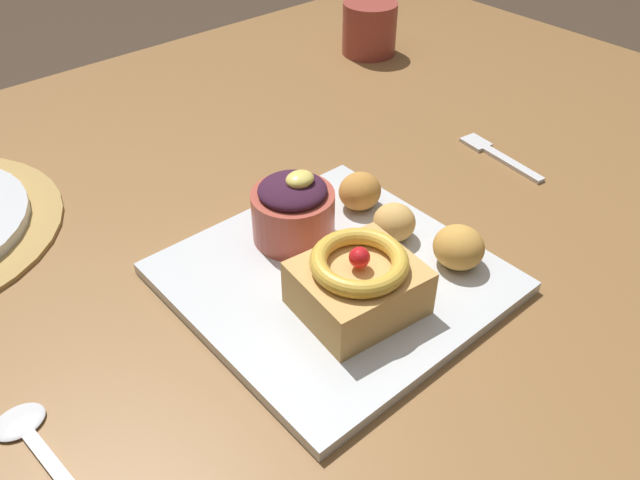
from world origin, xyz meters
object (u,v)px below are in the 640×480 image
fritter_front (360,191)px  fork (496,154)px  cake_slice (358,282)px  fritter_middle (459,247)px  fritter_back (394,222)px  coffee_mug (369,28)px  berry_ramekin (293,210)px  front_plate (334,278)px  spoon (36,444)px

fritter_front → fork: fritter_front is taller
cake_slice → fritter_middle: (0.11, -0.02, -0.01)m
fritter_back → coffee_mug: 0.50m
berry_ramekin → fork: 0.30m
front_plate → fork: size_ratio=2.17×
cake_slice → fritter_middle: bearing=-9.9°
fritter_middle → front_plate: bearing=145.6°
fritter_back → coffee_mug: (0.34, 0.38, 0.01)m
fritter_middle → fork: size_ratio=0.39×
fritter_middle → coffee_mug: bearing=54.4°
fritter_middle → coffee_mug: 0.55m
berry_ramekin → coffee_mug: berry_ramekin is taller
fritter_back → fork: 0.23m
cake_slice → fritter_front: cake_slice is taller
fritter_back → fritter_front: bearing=79.8°
berry_ramekin → coffee_mug: size_ratio=0.95×
fritter_front → fritter_middle: size_ratio=0.94×
spoon → fritter_back: bearing=-96.3°
fritter_front → fritter_middle: 0.13m
fritter_front → fork: bearing=-5.8°
front_plate → fork: front_plate is taller
berry_ramekin → coffee_mug: 0.51m
front_plate → fritter_back: (0.08, 0.00, 0.02)m
fritter_front → fork: (0.21, -0.02, -0.03)m
fritter_back → spoon: (-0.37, 0.01, -0.03)m
fritter_front → coffee_mug: coffee_mug is taller
fritter_back → cake_slice: bearing=-153.2°
berry_ramekin → spoon: 0.30m
front_plate → fritter_front: size_ratio=5.89×
fritter_back → coffee_mug: bearing=48.4°
spoon → coffee_mug: coffee_mug is taller
spoon → berry_ramekin: bearing=-83.8°
berry_ramekin → fritter_middle: bearing=-56.1°
fritter_middle → cake_slice: bearing=170.1°
fritter_front → spoon: size_ratio=0.37×
fork → fritter_back: bearing=107.2°
front_plate → spoon: 0.29m
fritter_front → fritter_back: 0.06m
fork → cake_slice: bearing=112.7°
fritter_middle → spoon: bearing=168.5°
berry_ramekin → fritter_back: bearing=-41.5°
spoon → front_plate: bearing=-97.1°
front_plate → coffee_mug: (0.42, 0.38, 0.03)m
fritter_middle → coffee_mug: (0.32, 0.45, 0.01)m
cake_slice → fork: (0.32, 0.09, -0.04)m
fritter_back → front_plate: bearing=-178.8°
fritter_front → fritter_back: fritter_front is taller
berry_ramekin → fritter_front: 0.09m
coffee_mug → fritter_middle: bearing=-125.6°
cake_slice → fritter_front: bearing=45.5°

